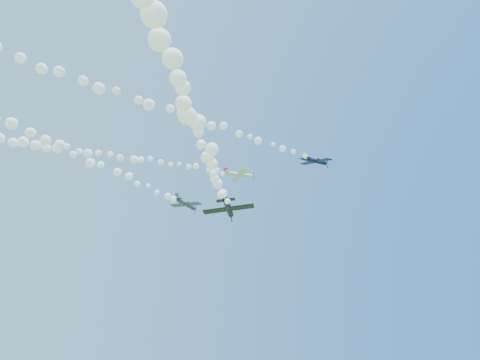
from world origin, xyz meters
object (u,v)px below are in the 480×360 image
plane_white (239,175)px  plane_navy (316,161)px  plane_grey (186,204)px  plane_black (229,208)px

plane_white → plane_navy: (6.44, -19.61, -2.92)m
plane_grey → plane_black: bearing=-126.7°
plane_white → plane_black: 39.22m
plane_white → plane_black: bearing=-113.3°
plane_white → plane_navy: plane_white is taller
plane_grey → plane_navy: bearing=-67.3°
plane_navy → plane_grey: plane_navy is taller
plane_navy → plane_black: size_ratio=1.14×
plane_grey → plane_black: (-4.62, -25.82, -9.62)m
plane_black → plane_grey: bearing=27.7°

